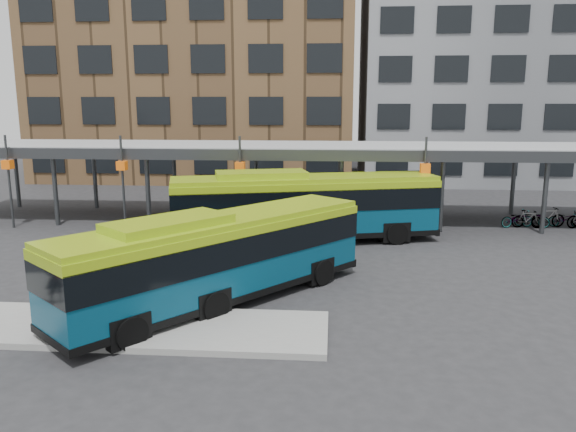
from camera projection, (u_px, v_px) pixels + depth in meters
The scene contains 8 objects.
ground at pixel (283, 299), 18.62m from camera, with size 120.00×120.00×0.00m, color #28282B.
boarding_island at pixel (84, 326), 16.11m from camera, with size 14.00×3.00×0.18m, color gray.
canopy at pixel (303, 149), 30.43m from camera, with size 40.00×6.53×4.80m.
building_brick at pixel (201, 49), 48.50m from camera, with size 26.00×14.00×22.00m, color brown.
building_grey at pixel (508, 59), 46.66m from camera, with size 24.00×14.00×20.00m, color slate.
bus_front at pixel (219, 256), 17.92m from camera, with size 9.00×10.03×3.07m.
bus_rear at pixel (304, 205), 25.92m from camera, with size 12.46×5.67×3.36m.
bike_rack at pixel (557, 219), 29.11m from camera, with size 5.64×1.24×1.08m.
Camera 1 is at (1.57, -17.64, 6.39)m, focal length 35.00 mm.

